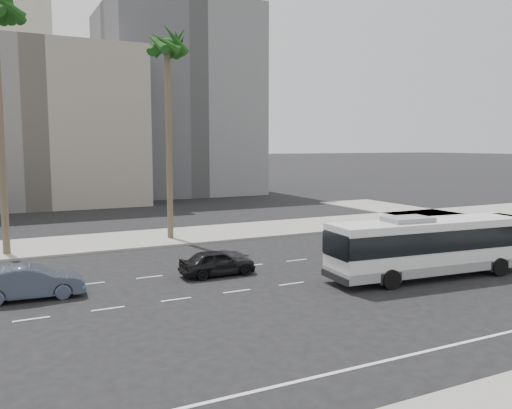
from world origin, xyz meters
TOP-DOWN VIEW (x-y plane):
  - ground at (0.00, 0.00)m, footprint 700.00×700.00m
  - sidewalk_north at (0.00, 15.50)m, footprint 120.00×7.00m
  - midrise_beige_west at (-12.00, 45.00)m, footprint 24.00×18.00m
  - midrise_gray_center at (8.00, 52.00)m, footprint 20.00×20.00m
  - civic_tower at (-2.00, 250.00)m, footprint 42.00×42.00m
  - highrise_right at (45.00, 230.00)m, footprint 26.00×26.00m
  - highrise_far at (70.00, 260.00)m, footprint 22.00×22.00m
  - city_bus at (4.17, -2.02)m, footprint 11.52×3.43m
  - car_a at (-5.63, 3.30)m, footprint 1.68×4.08m
  - car_b at (-14.80, 3.08)m, footprint 1.93×4.73m
  - palm_near at (-4.65, 14.67)m, footprint 4.44×4.44m

SIDE VIEW (x-z plane):
  - ground at x=0.00m, z-range 0.00..0.00m
  - sidewalk_north at x=0.00m, z-range 0.00..0.15m
  - car_a at x=-5.63m, z-range 0.00..1.39m
  - car_b at x=-14.80m, z-range 0.00..1.52m
  - city_bus at x=4.17m, z-range 0.08..3.35m
  - midrise_beige_west at x=-12.00m, z-range 0.00..18.00m
  - midrise_gray_center at x=8.00m, z-range 0.00..26.00m
  - palm_near at x=-4.65m, z-range 6.08..21.05m
  - highrise_far at x=70.00m, z-range 0.00..60.00m
  - highrise_right at x=45.00m, z-range 0.00..70.00m
  - civic_tower at x=-2.00m, z-range -25.67..103.33m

